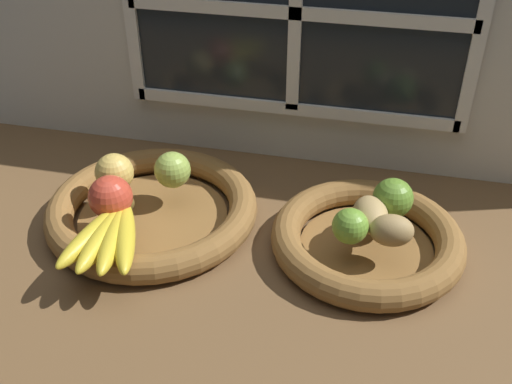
% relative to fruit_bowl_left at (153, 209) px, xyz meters
% --- Properties ---
extents(ground_plane, '(1.40, 0.90, 0.03)m').
position_rel_fruit_bowl_left_xyz_m(ground_plane, '(0.20, -0.02, -0.04)').
color(ground_plane, brown).
extents(back_wall, '(1.40, 0.05, 0.55)m').
position_rel_fruit_bowl_left_xyz_m(back_wall, '(0.20, 0.28, 0.26)').
color(back_wall, silver).
rests_on(back_wall, ground_plane).
extents(fruit_bowl_left, '(0.37, 0.37, 0.05)m').
position_rel_fruit_bowl_left_xyz_m(fruit_bowl_left, '(0.00, 0.00, 0.00)').
color(fruit_bowl_left, brown).
rests_on(fruit_bowl_left, ground_plane).
extents(fruit_bowl_right, '(0.32, 0.32, 0.05)m').
position_rel_fruit_bowl_left_xyz_m(fruit_bowl_right, '(0.38, 0.00, 0.00)').
color(fruit_bowl_right, brown).
rests_on(fruit_bowl_right, ground_plane).
extents(apple_golden_left, '(0.07, 0.07, 0.07)m').
position_rel_fruit_bowl_left_xyz_m(apple_golden_left, '(-0.07, 0.01, 0.06)').
color(apple_golden_left, '#DBB756').
rests_on(apple_golden_left, fruit_bowl_left).
extents(apple_red_front, '(0.07, 0.07, 0.07)m').
position_rel_fruit_bowl_left_xyz_m(apple_red_front, '(-0.04, -0.06, 0.06)').
color(apple_red_front, '#CC422D').
rests_on(apple_red_front, fruit_bowl_left).
extents(apple_green_back, '(0.07, 0.07, 0.07)m').
position_rel_fruit_bowl_left_xyz_m(apple_green_back, '(0.03, 0.04, 0.06)').
color(apple_green_back, '#99B74C').
rests_on(apple_green_back, fruit_bowl_left).
extents(banana_bunch_front, '(0.13, 0.19, 0.03)m').
position_rel_fruit_bowl_left_xyz_m(banana_bunch_front, '(-0.02, -0.13, 0.04)').
color(banana_bunch_front, gold).
rests_on(banana_bunch_front, fruit_bowl_left).
extents(potato_large, '(0.07, 0.09, 0.05)m').
position_rel_fruit_bowl_left_xyz_m(potato_large, '(0.38, 0.00, 0.05)').
color(potato_large, tan).
rests_on(potato_large, fruit_bowl_right).
extents(potato_small, '(0.07, 0.06, 0.05)m').
position_rel_fruit_bowl_left_xyz_m(potato_small, '(0.41, -0.04, 0.05)').
color(potato_small, '#A38451').
rests_on(potato_small, fruit_bowl_right).
extents(lime_near, '(0.06, 0.06, 0.06)m').
position_rel_fruit_bowl_left_xyz_m(lime_near, '(0.35, -0.04, 0.06)').
color(lime_near, '#6B9E33').
rests_on(lime_near, fruit_bowl_right).
extents(lime_far, '(0.07, 0.07, 0.07)m').
position_rel_fruit_bowl_left_xyz_m(lime_far, '(0.41, 0.04, 0.06)').
color(lime_far, olive).
rests_on(lime_far, fruit_bowl_right).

